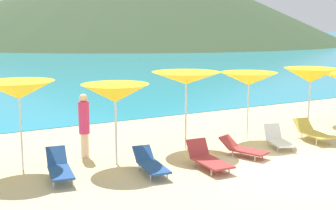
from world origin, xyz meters
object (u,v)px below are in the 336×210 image
Objects in this scene: lounge_chair_6 at (151,163)px; beachgoer_2 at (84,123)px; lounge_chair_3 at (243,148)px; umbrella_2 at (115,93)px; umbrella_1 at (19,90)px; umbrella_3 at (186,78)px; lounge_chair_0 at (59,167)px; lounge_chair_1 at (312,132)px; umbrella_5 at (310,75)px; umbrella_4 at (249,79)px; lounge_chair_9 at (278,139)px; lounge_chair_7 at (208,158)px.

beachgoer_2 reaches higher than lounge_chair_6.
umbrella_2 is at bearing 142.24° from lounge_chair_3.
beachgoer_2 is (1.83, 0.34, -1.13)m from umbrella_1.
umbrella_2 is 0.93× the size of umbrella_3.
umbrella_3 reaches higher than lounge_chair_0.
umbrella_1 is 1.40× the size of lounge_chair_0.
lounge_chair_1 is (6.72, -0.75, -1.67)m from umbrella_2.
umbrella_4 is at bearing 171.29° from umbrella_5.
umbrella_1 is at bearing 177.84° from umbrella_3.
lounge_chair_1 is 3.22m from lounge_chair_3.
lounge_chair_0 is 2.30m from lounge_chair_6.
lounge_chair_6 is 1.23× the size of lounge_chair_9.
lounge_chair_9 reaches higher than lounge_chair_3.
umbrella_1 reaches higher than lounge_chair_7.
umbrella_4 reaches higher than lounge_chair_0.
beachgoer_2 is at bearing 60.81° from lounge_chair_0.
lounge_chair_0 reaches higher than lounge_chair_3.
umbrella_4 is 2.76m from lounge_chair_1.
lounge_chair_7 reaches higher than lounge_chair_6.
lounge_chair_3 is at bearing -152.81° from beachgoer_2.
umbrella_4 is (7.36, -0.20, -0.09)m from umbrella_1.
umbrella_5 reaches higher than lounge_chair_0.
lounge_chair_9 is (5.12, -0.85, -1.71)m from umbrella_2.
umbrella_3 reaches higher than beachgoer_2.
umbrella_3 is 3.49m from lounge_chair_9.
lounge_chair_6 is (2.20, -0.67, -0.04)m from lounge_chair_0.
lounge_chair_0 is (-1.73, -0.47, -1.67)m from umbrella_2.
lounge_chair_7 is (-2.99, -2.05, -1.78)m from umbrella_4.
umbrella_1 is at bearing 65.28° from beachgoer_2.
beachgoer_2 is at bearing 179.84° from lounge_chair_9.
lounge_chair_9 is at bearing -157.10° from umbrella_5.
umbrella_3 is 1.56× the size of lounge_chair_3.
lounge_chair_1 is at bearing -6.39° from umbrella_2.
lounge_chair_9 is (1.59, 0.25, 0.03)m from lounge_chair_3.
umbrella_5 is (2.45, -0.37, 0.02)m from umbrella_4.
umbrella_4 is (4.98, 0.50, 0.07)m from umbrella_2.
lounge_chair_7 reaches higher than lounge_chair_1.
lounge_chair_7 is at bearing -27.23° from umbrella_1.
umbrella_2 is at bearing -171.18° from lounge_chair_9.
umbrella_1 is 6.46m from lounge_chair_3.
umbrella_5 reaches higher than lounge_chair_3.
lounge_chair_7 is (-5.44, -1.67, -1.80)m from umbrella_5.
lounge_chair_1 is at bearing -14.25° from lounge_chair_3.
umbrella_3 reaches higher than umbrella_1.
umbrella_5 is at bearing -3.35° from umbrella_1.
umbrella_1 is 4.93m from umbrella_3.
lounge_chair_0 is at bearing -164.89° from lounge_chair_9.
umbrella_5 is at bearing 0.97° from umbrella_2.
umbrella_1 is 1.55× the size of lounge_chair_3.
umbrella_3 is at bearing 11.40° from umbrella_2.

